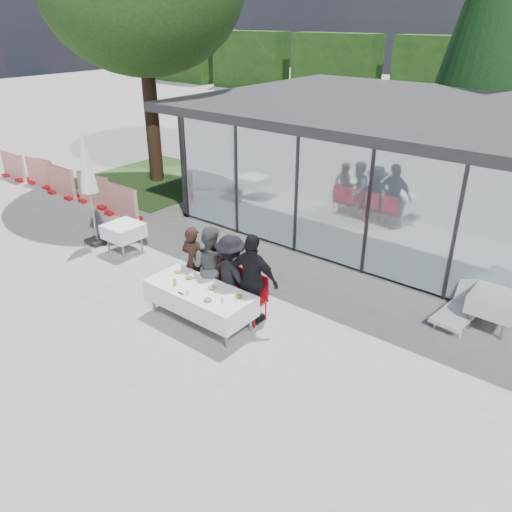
{
  "coord_description": "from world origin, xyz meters",
  "views": [
    {
      "loc": [
        5.61,
        -5.74,
        5.56
      ],
      "look_at": [
        0.06,
        1.2,
        1.25
      ],
      "focal_mm": 35.0,
      "sensor_mm": 36.0,
      "label": 1
    }
  ],
  "objects_px": {
    "dining_table": "(200,298)",
    "diner_chair_c": "(235,287)",
    "plate_b": "(189,278)",
    "market_umbrella": "(87,171)",
    "juice_bottle": "(175,282)",
    "diner_chair_a": "(198,272)",
    "folded_eyeglasses": "(181,293)",
    "plate_d": "(239,297)",
    "construction_barriers": "(63,183)",
    "plate_a": "(178,272)",
    "spare_table_left": "(124,231)",
    "diner_chair_d": "(256,296)",
    "plate_c": "(212,288)",
    "diner_c": "(231,275)",
    "plate_extra": "(208,301)",
    "diner_a": "(194,262)",
    "diner_b": "(210,266)",
    "spare_table_right": "(494,303)",
    "diner_chair_b": "(214,279)",
    "diner_d": "(253,280)",
    "lounger": "(462,307)"
  },
  "relations": [
    {
      "from": "diner_chair_a",
      "to": "market_umbrella",
      "type": "height_order",
      "value": "market_umbrella"
    },
    {
      "from": "diner_chair_c",
      "to": "dining_table",
      "type": "bearing_deg",
      "value": -109.53
    },
    {
      "from": "diner_b",
      "to": "plate_d",
      "type": "distance_m",
      "value": 1.27
    },
    {
      "from": "diner_b",
      "to": "folded_eyeglasses",
      "type": "height_order",
      "value": "diner_b"
    },
    {
      "from": "plate_d",
      "to": "diner_b",
      "type": "bearing_deg",
      "value": 158.72
    },
    {
      "from": "dining_table",
      "to": "diner_chair_c",
      "type": "xyz_separation_m",
      "value": [
        0.27,
        0.75,
        -0.0
      ]
    },
    {
      "from": "spare_table_left",
      "to": "dining_table",
      "type": "bearing_deg",
      "value": -16.68
    },
    {
      "from": "plate_b",
      "to": "juice_bottle",
      "type": "relative_size",
      "value": 2.15
    },
    {
      "from": "diner_c",
      "to": "plate_d",
      "type": "xyz_separation_m",
      "value": [
        0.59,
        -0.46,
        -0.08
      ]
    },
    {
      "from": "diner_b",
      "to": "plate_d",
      "type": "xyz_separation_m",
      "value": [
        1.18,
        -0.46,
        -0.1
      ]
    },
    {
      "from": "diner_chair_a",
      "to": "folded_eyeglasses",
      "type": "xyz_separation_m",
      "value": [
        0.68,
        -1.12,
        0.22
      ]
    },
    {
      "from": "plate_c",
      "to": "diner_d",
      "type": "bearing_deg",
      "value": 42.27
    },
    {
      "from": "juice_bottle",
      "to": "market_umbrella",
      "type": "bearing_deg",
      "value": 164.74
    },
    {
      "from": "diner_a",
      "to": "juice_bottle",
      "type": "relative_size",
      "value": 12.07
    },
    {
      "from": "dining_table",
      "to": "folded_eyeglasses",
      "type": "relative_size",
      "value": 16.14
    },
    {
      "from": "plate_extra",
      "to": "plate_d",
      "type": "bearing_deg",
      "value": 50.97
    },
    {
      "from": "plate_extra",
      "to": "construction_barriers",
      "type": "bearing_deg",
      "value": 162.89
    },
    {
      "from": "plate_b",
      "to": "spare_table_left",
      "type": "bearing_deg",
      "value": 163.57
    },
    {
      "from": "dining_table",
      "to": "diner_chair_a",
      "type": "relative_size",
      "value": 2.32
    },
    {
      "from": "diner_b",
      "to": "spare_table_left",
      "type": "xyz_separation_m",
      "value": [
        -3.53,
        0.5,
        -0.32
      ]
    },
    {
      "from": "diner_d",
      "to": "market_umbrella",
      "type": "height_order",
      "value": "market_umbrella"
    },
    {
      "from": "folded_eyeglasses",
      "to": "juice_bottle",
      "type": "bearing_deg",
      "value": 154.61
    },
    {
      "from": "diner_chair_a",
      "to": "plate_a",
      "type": "height_order",
      "value": "diner_chair_a"
    },
    {
      "from": "construction_barriers",
      "to": "diner_c",
      "type": "bearing_deg",
      "value": -12.22
    },
    {
      "from": "plate_b",
      "to": "market_umbrella",
      "type": "distance_m",
      "value": 4.68
    },
    {
      "from": "construction_barriers",
      "to": "plate_c",
      "type": "bearing_deg",
      "value": -15.36
    },
    {
      "from": "diner_chair_b",
      "to": "diner_d",
      "type": "bearing_deg",
      "value": -4.69
    },
    {
      "from": "diner_a",
      "to": "spare_table_right",
      "type": "bearing_deg",
      "value": -160.79
    },
    {
      "from": "dining_table",
      "to": "lounger",
      "type": "distance_m",
      "value": 5.27
    },
    {
      "from": "diner_a",
      "to": "diner_b",
      "type": "bearing_deg",
      "value": 172.32
    },
    {
      "from": "diner_c",
      "to": "spare_table_right",
      "type": "bearing_deg",
      "value": -139.83
    },
    {
      "from": "diner_b",
      "to": "juice_bottle",
      "type": "relative_size",
      "value": 12.97
    },
    {
      "from": "diner_chair_d",
      "to": "plate_c",
      "type": "xyz_separation_m",
      "value": [
        -0.59,
        -0.63,
        0.24
      ]
    },
    {
      "from": "construction_barriers",
      "to": "plate_b",
      "type": "bearing_deg",
      "value": -16.35
    },
    {
      "from": "plate_a",
      "to": "plate_d",
      "type": "height_order",
      "value": "same"
    },
    {
      "from": "spare_table_left",
      "to": "construction_barriers",
      "type": "xyz_separation_m",
      "value": [
        -5.2,
        1.52,
        -0.12
      ]
    },
    {
      "from": "diner_chair_a",
      "to": "spare_table_right",
      "type": "bearing_deg",
      "value": 26.1
    },
    {
      "from": "diner_a",
      "to": "lounger",
      "type": "relative_size",
      "value": 1.16
    },
    {
      "from": "dining_table",
      "to": "plate_d",
      "type": "distance_m",
      "value": 0.91
    },
    {
      "from": "plate_c",
      "to": "folded_eyeglasses",
      "type": "distance_m",
      "value": 0.61
    },
    {
      "from": "dining_table",
      "to": "construction_barriers",
      "type": "height_order",
      "value": "construction_barriers"
    },
    {
      "from": "plate_a",
      "to": "plate_d",
      "type": "xyz_separation_m",
      "value": [
        1.64,
        0.03,
        0.0
      ]
    },
    {
      "from": "diner_chair_c",
      "to": "plate_d",
      "type": "xyz_separation_m",
      "value": [
        0.59,
        -0.55,
        0.24
      ]
    },
    {
      "from": "diner_c",
      "to": "diner_chair_d",
      "type": "xyz_separation_m",
      "value": [
        0.55,
        0.09,
        -0.32
      ]
    },
    {
      "from": "plate_b",
      "to": "construction_barriers",
      "type": "relative_size",
      "value": 0.04
    },
    {
      "from": "plate_d",
      "to": "construction_barriers",
      "type": "xyz_separation_m",
      "value": [
        -9.91,
        2.48,
        -0.34
      ]
    },
    {
      "from": "dining_table",
      "to": "diner_c",
      "type": "relative_size",
      "value": 1.32
    },
    {
      "from": "plate_extra",
      "to": "plate_c",
      "type": "bearing_deg",
      "value": 123.28
    },
    {
      "from": "folded_eyeglasses",
      "to": "diner_a",
      "type": "bearing_deg",
      "value": 123.52
    },
    {
      "from": "folded_eyeglasses",
      "to": "plate_a",
      "type": "bearing_deg",
      "value": 140.64
    }
  ]
}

